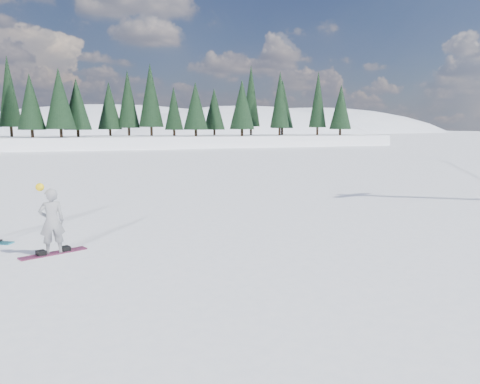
% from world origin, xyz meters
% --- Properties ---
extents(ground, '(420.00, 420.00, 0.00)m').
position_xyz_m(ground, '(0.00, 0.00, 0.00)').
color(ground, white).
rests_on(ground, ground).
extents(alpine_backdrop, '(412.50, 227.00, 53.20)m').
position_xyz_m(alpine_backdrop, '(-11.72, 189.16, -13.97)').
color(alpine_backdrop, white).
rests_on(alpine_backdrop, ground).
extents(snowboarder_woman, '(0.61, 0.45, 1.66)m').
position_xyz_m(snowboarder_woman, '(-1.30, 0.93, 0.78)').
color(snowboarder_woman, '#A3A3A8').
rests_on(snowboarder_woman, ground).
extents(snowboard_woman, '(1.49, 0.83, 0.03)m').
position_xyz_m(snowboard_woman, '(-1.30, 0.93, 0.01)').
color(snowboard_woman, maroon).
rests_on(snowboard_woman, ground).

